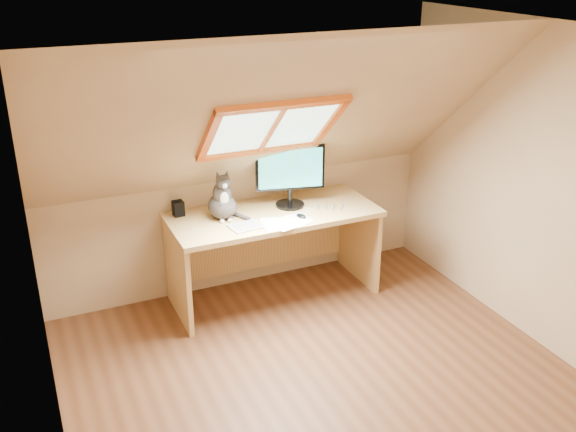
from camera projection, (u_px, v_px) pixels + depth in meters
ground at (332, 391)px, 4.46m from camera, size 3.50×3.50×0.00m
room_shell at (345, 205)px, 3.82m from camera, size 3.52×3.52×2.41m
desk at (270, 234)px, 5.52m from camera, size 1.75×0.77×0.80m
monitor at (290, 172)px, 5.36m from camera, size 0.58×0.25×0.54m
cat at (222, 201)px, 5.19m from camera, size 0.25×0.29×0.42m
desk_speaker at (178, 208)px, 5.27m from camera, size 0.09×0.09×0.13m
graphics_tablet at (246, 226)px, 5.08m from camera, size 0.28×0.22×0.01m
mouse at (301, 216)px, 5.24m from camera, size 0.09×0.11×0.03m
papers at (285, 223)px, 5.14m from camera, size 0.35×0.30×0.01m
cables at (321, 209)px, 5.41m from camera, size 0.51×0.26×0.01m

